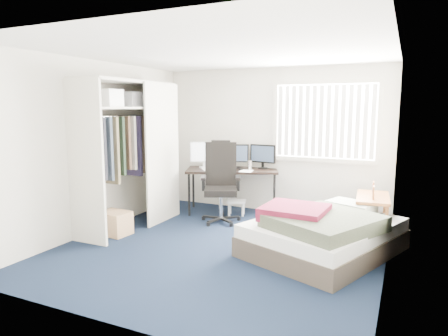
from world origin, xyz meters
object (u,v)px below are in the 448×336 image
desk (232,167)px  nightstand (373,201)px  bed (323,233)px  office_chair (221,190)px

desk → nightstand: desk is taller
nightstand → bed: nightstand is taller
desk → bed: size_ratio=0.75×
office_chair → nightstand: (2.30, 0.14, 0.03)m
desk → office_chair: 0.67m
office_chair → bed: (1.80, -0.81, -0.23)m
office_chair → desk: bearing=95.9°
desk → nightstand: bearing=-11.1°
desk → office_chair: (0.06, -0.60, -0.29)m
desk → bed: (1.86, -1.41, -0.52)m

